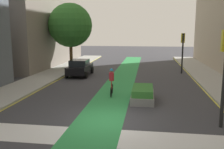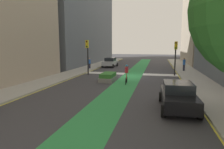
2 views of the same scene
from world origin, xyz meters
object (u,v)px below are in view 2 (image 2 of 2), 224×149
(car_black_left_far, at_px, (178,96))
(pedestrian_sidewalk_right_a, at_px, (90,63))
(traffic_signal_near_right, at_px, (87,51))
(pedestrian_sidewalk_left_a, at_px, (184,64))
(car_silver_right_near, at_px, (110,62))
(cyclist_in_lane, at_px, (126,74))
(traffic_signal_near_left, at_px, (176,52))
(median_planter, at_px, (108,77))

(car_black_left_far, height_order, pedestrian_sidewalk_right_a, pedestrian_sidewalk_right_a)
(traffic_signal_near_right, height_order, pedestrian_sidewalk_left_a, traffic_signal_near_right)
(car_silver_right_near, xyz_separation_m, cyclist_in_lane, (-5.14, 14.54, 0.17))
(pedestrian_sidewalk_right_a, xyz_separation_m, pedestrian_sidewalk_left_a, (-13.95, -0.38, 0.11))
(traffic_signal_near_left, height_order, pedestrian_sidewalk_left_a, traffic_signal_near_left)
(pedestrian_sidewalk_right_a, distance_m, median_planter, 10.68)
(car_black_left_far, relative_size, pedestrian_sidewalk_right_a, 2.64)
(car_silver_right_near, height_order, pedestrian_sidewalk_right_a, pedestrian_sidewalk_right_a)
(traffic_signal_near_right, bearing_deg, car_black_left_far, 129.91)
(traffic_signal_near_left, bearing_deg, car_black_left_far, 86.31)
(traffic_signal_near_right, xyz_separation_m, car_silver_right_near, (-0.54, -9.89, -2.24))
(car_black_left_far, relative_size, median_planter, 1.53)
(traffic_signal_near_right, relative_size, median_planter, 1.56)
(traffic_signal_near_right, relative_size, pedestrian_sidewalk_right_a, 2.69)
(pedestrian_sidewalk_right_a, bearing_deg, pedestrian_sidewalk_left_a, -178.46)
(traffic_signal_near_left, height_order, cyclist_in_lane, traffic_signal_near_left)
(pedestrian_sidewalk_right_a, relative_size, pedestrian_sidewalk_left_a, 0.89)
(pedestrian_sidewalk_right_a, relative_size, median_planter, 0.58)
(car_black_left_far, relative_size, cyclist_in_lane, 2.29)
(cyclist_in_lane, bearing_deg, car_silver_right_near, -70.53)
(traffic_signal_near_right, xyz_separation_m, pedestrian_sidewalk_right_a, (1.70, -5.51, -2.07))
(traffic_signal_near_right, bearing_deg, cyclist_in_lane, 140.70)
(pedestrian_sidewalk_left_a, xyz_separation_m, median_planter, (8.65, 9.63, -0.68))
(traffic_signal_near_left, bearing_deg, median_planter, 37.77)
(cyclist_in_lane, height_order, median_planter, cyclist_in_lane)
(pedestrian_sidewalk_left_a, relative_size, median_planter, 0.65)
(pedestrian_sidewalk_left_a, distance_m, median_planter, 12.97)
(car_silver_right_near, relative_size, median_planter, 1.54)
(cyclist_in_lane, relative_size, pedestrian_sidewalk_right_a, 1.15)
(traffic_signal_near_right, height_order, traffic_signal_near_left, traffic_signal_near_right)
(car_silver_right_near, bearing_deg, traffic_signal_near_right, 86.87)
(car_silver_right_near, height_order, cyclist_in_lane, cyclist_in_lane)
(traffic_signal_near_right, height_order, cyclist_in_lane, traffic_signal_near_right)
(traffic_signal_near_left, distance_m, car_black_left_far, 13.69)
(cyclist_in_lane, bearing_deg, median_planter, -23.53)
(cyclist_in_lane, distance_m, pedestrian_sidewalk_right_a, 12.56)
(traffic_signal_near_left, relative_size, pedestrian_sidewalk_left_a, 2.30)
(traffic_signal_near_left, relative_size, median_planter, 1.50)
(pedestrian_sidewalk_right_a, height_order, median_planter, pedestrian_sidewalk_right_a)
(car_black_left_far, bearing_deg, traffic_signal_near_right, -50.09)
(pedestrian_sidewalk_right_a, bearing_deg, cyclist_in_lane, 125.99)
(traffic_signal_near_left, relative_size, pedestrian_sidewalk_right_a, 2.58)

